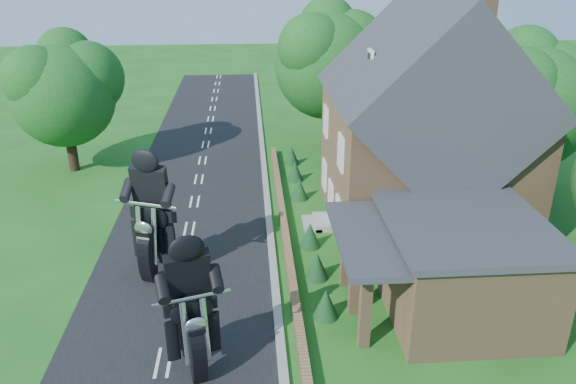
{
  "coord_description": "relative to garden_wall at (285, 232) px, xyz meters",
  "views": [
    {
      "loc": [
        2.83,
        -16.98,
        11.73
      ],
      "look_at": [
        4.32,
        3.49,
        2.8
      ],
      "focal_mm": 35.0,
      "sensor_mm": 36.0,
      "label": 1
    }
  ],
  "objects": [
    {
      "name": "ground",
      "position": [
        -4.3,
        -5.0,
        -0.2
      ],
      "size": [
        120.0,
        120.0,
        0.0
      ],
      "primitive_type": "plane",
      "color": "#195618",
      "rests_on": "ground"
    },
    {
      "name": "road",
      "position": [
        -4.3,
        -5.0,
        -0.19
      ],
      "size": [
        7.0,
        80.0,
        0.02
      ],
      "primitive_type": "cube",
      "color": "black",
      "rests_on": "ground"
    },
    {
      "name": "kerb",
      "position": [
        -0.65,
        -5.0,
        -0.14
      ],
      "size": [
        0.3,
        80.0,
        0.12
      ],
      "primitive_type": "cube",
      "color": "gray",
      "rests_on": "ground"
    },
    {
      "name": "garden_wall",
      "position": [
        0.0,
        0.0,
        0.0
      ],
      "size": [
        0.3,
        22.0,
        0.4
      ],
      "primitive_type": "cube",
      "color": "#906B49",
      "rests_on": "ground"
    },
    {
      "name": "house",
      "position": [
        6.19,
        1.0,
        4.14
      ],
      "size": [
        9.54,
        8.64,
        10.24
      ],
      "color": "#906B49",
      "rests_on": "ground"
    },
    {
      "name": "annex",
      "position": [
        5.57,
        -5.8,
        1.57
      ],
      "size": [
        7.05,
        5.94,
        3.44
      ],
      "color": "#906B49",
      "rests_on": "ground"
    },
    {
      "name": "tree_house_right",
      "position": [
        12.35,
        3.62,
        4.99
      ],
      "size": [
        6.51,
        6.0,
        8.4
      ],
      "color": "black",
      "rests_on": "ground"
    },
    {
      "name": "tree_behind_house",
      "position": [
        9.88,
        11.14,
        6.03
      ],
      "size": [
        7.81,
        7.2,
        10.08
      ],
      "color": "black",
      "rests_on": "ground"
    },
    {
      "name": "tree_behind_left",
      "position": [
        3.86,
        12.13,
        5.53
      ],
      "size": [
        6.94,
        6.4,
        9.16
      ],
      "color": "black",
      "rests_on": "ground"
    },
    {
      "name": "tree_far_road",
      "position": [
        -11.16,
        9.11,
        4.64
      ],
      "size": [
        6.08,
        5.6,
        7.84
      ],
      "color": "black",
      "rests_on": "ground"
    },
    {
      "name": "shrub_a",
      "position": [
        1.0,
        -6.0,
        0.35
      ],
      "size": [
        0.9,
        0.9,
        1.1
      ],
      "primitive_type": "cone",
      "color": "#103519",
      "rests_on": "ground"
    },
    {
      "name": "shrub_b",
      "position": [
        1.0,
        -3.5,
        0.35
      ],
      "size": [
        0.9,
        0.9,
        1.1
      ],
      "primitive_type": "cone",
      "color": "#103519",
      "rests_on": "ground"
    },
    {
      "name": "shrub_c",
      "position": [
        1.0,
        -1.0,
        0.35
      ],
      "size": [
        0.9,
        0.9,
        1.1
      ],
      "primitive_type": "cone",
      "color": "#103519",
      "rests_on": "ground"
    },
    {
      "name": "shrub_d",
      "position": [
        1.0,
        4.0,
        0.35
      ],
      "size": [
        0.9,
        0.9,
        1.1
      ],
      "primitive_type": "cone",
      "color": "#103519",
      "rests_on": "ground"
    },
    {
      "name": "shrub_e",
      "position": [
        1.0,
        6.5,
        0.35
      ],
      "size": [
        0.9,
        0.9,
        1.1
      ],
      "primitive_type": "cone",
      "color": "#103519",
      "rests_on": "ground"
    },
    {
      "name": "shrub_f",
      "position": [
        1.0,
        9.0,
        0.35
      ],
      "size": [
        0.9,
        0.9,
        1.1
      ],
      "primitive_type": "cone",
      "color": "#103519",
      "rests_on": "ground"
    },
    {
      "name": "motorcycle_lead",
      "position": [
        -3.3,
        -8.31,
        0.49
      ],
      "size": [
        0.79,
        1.53,
        1.39
      ],
      "primitive_type": null,
      "rotation": [
        0.0,
        0.0,
        3.44
      ],
      "color": "black",
      "rests_on": "ground"
    },
    {
      "name": "motorcycle_follow",
      "position": [
        -5.16,
        -2.65,
        0.58
      ],
      "size": [
        0.97,
        1.71,
        1.55
      ],
      "primitive_type": null,
      "rotation": [
        0.0,
        0.0,
        2.79
      ],
      "color": "black",
      "rests_on": "ground"
    }
  ]
}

